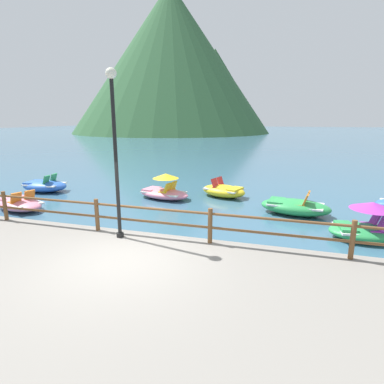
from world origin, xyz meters
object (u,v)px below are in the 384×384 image
Objects in this scene: pedal_boat_2 at (224,191)px; pedal_boat_5 at (164,191)px; pedal_boat_0 at (19,203)px; pedal_boat_4 at (44,186)px; pedal_boat_6 at (367,227)px; pedal_boat_3 at (295,207)px; lamp_post at (115,141)px.

pedal_boat_5 reaches higher than pedal_boat_2.
pedal_boat_5 is at bearing 33.20° from pedal_boat_0.
pedal_boat_6 is at bearing -10.13° from pedal_boat_4.
pedal_boat_6 is (5.18, -4.01, 0.11)m from pedal_boat_2.
pedal_boat_3 reaches higher than pedal_boat_4.
pedal_boat_5 is (-2.59, -1.12, 0.08)m from pedal_boat_2.
pedal_boat_5 is (-5.74, 0.83, 0.07)m from pedal_boat_3.
pedal_boat_0 is 8.79m from pedal_boat_2.
pedal_boat_3 is 12.08m from pedal_boat_4.
pedal_boat_5 is at bearing 3.36° from pedal_boat_4.
pedal_boat_6 reaches higher than pedal_boat_2.
lamp_post reaches higher than pedal_boat_5.
pedal_boat_5 reaches higher than pedal_boat_3.
pedal_boat_0 is 6.00m from pedal_boat_5.
pedal_boat_6 reaches higher than pedal_boat_0.
pedal_boat_0 is 1.02× the size of pedal_boat_5.
pedal_boat_6 is at bearing -45.55° from pedal_boat_3.
lamp_post reaches higher than pedal_boat_4.
pedal_boat_3 is 1.02× the size of pedal_boat_5.
pedal_boat_6 is (6.81, 2.86, -2.65)m from lamp_post.
pedal_boat_0 is 3.20m from pedal_boat_4.
lamp_post is at bearing -103.33° from pedal_boat_2.
pedal_boat_3 reaches higher than pedal_boat_2.
lamp_post reaches higher than pedal_boat_0.
pedal_boat_4 reaches higher than pedal_boat_0.
pedal_boat_3 is 1.20× the size of pedal_boat_6.
pedal_boat_3 is 1.16× the size of pedal_boat_4.
lamp_post is 6.42m from pedal_boat_5.
pedal_boat_3 is 2.90m from pedal_boat_6.
lamp_post is 7.05m from pedal_boat_0.
pedal_boat_2 is 9.04m from pedal_boat_4.
pedal_boat_2 is 1.03× the size of pedal_boat_4.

